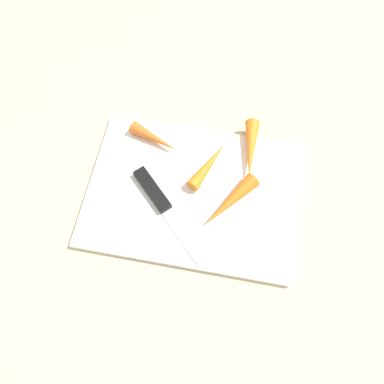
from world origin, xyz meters
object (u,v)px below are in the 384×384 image
Objects in this scene: cutting_board at (192,193)px; carrot_short at (209,165)px; carrot_shortest at (155,138)px; knife at (156,196)px; carrot_long at (251,150)px; carrot_longest at (230,202)px.

carrot_short reaches higher than cutting_board.
cutting_board is at bearing -24.91° from carrot_shortest.
knife is 0.11m from carrot_short.
carrot_long reaches higher than carrot_short.
knife is at bearing -160.99° from cutting_board.
carrot_shortest is at bearing 148.81° from knife.
carrot_long is 1.13× the size of carrot_short.
carrot_long reaches higher than knife.
carrot_short is 0.08m from carrot_longest.
carrot_shortest reaches higher than knife.
carrot_short is (0.08, 0.07, 0.01)m from knife.
carrot_shortest is at bearing 134.08° from cutting_board.
cutting_board is 3.07× the size of carrot_long.
knife is 0.13m from carrot_longest.
carrot_long is (0.15, 0.11, 0.01)m from knife.
carrot_short is (0.11, -0.04, 0.00)m from carrot_shortest.
carrot_short is at bearing 2.15° from carrot_shortest.
cutting_board is 0.06m from carrot_short.
cutting_board is 3.06× the size of carrot_longest.
carrot_short is at bearing -62.36° from carrot_long.
carrot_long is at bearing 23.02° from carrot_shortest.
carrot_shortest is 0.83× the size of carrot_long.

